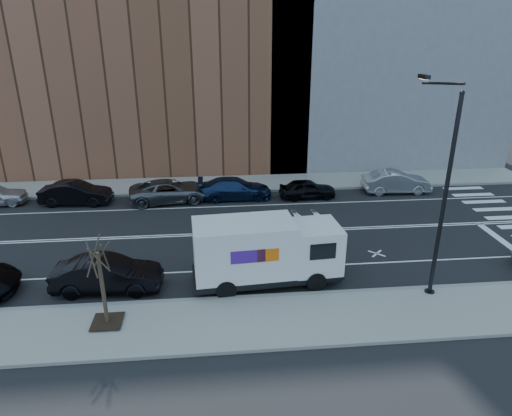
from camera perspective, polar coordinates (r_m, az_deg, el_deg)
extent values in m
plane|color=black|center=(26.89, 0.36, -3.05)|extent=(120.00, 120.00, 0.00)
cube|color=gray|center=(19.28, 3.08, -13.87)|extent=(44.00, 3.60, 0.15)
cube|color=gray|center=(35.01, -1.10, 3.11)|extent=(44.00, 3.60, 0.15)
cube|color=gray|center=(20.75, 2.35, -10.96)|extent=(44.00, 0.25, 0.17)
cube|color=gray|center=(33.31, -0.86, 2.14)|extent=(44.00, 0.25, 0.17)
cube|color=brown|center=(40.24, -14.28, 20.78)|extent=(26.00, 10.00, 22.00)
cube|color=slate|center=(42.45, 15.83, 23.38)|extent=(20.00, 10.00, 26.00)
cylinder|color=black|center=(20.52, 22.47, 0.71)|extent=(0.18, 0.18, 9.00)
cylinder|color=black|center=(22.37, 20.84, -9.86)|extent=(0.44, 0.44, 0.20)
sphere|color=black|center=(19.49, 24.38, 12.99)|extent=(0.20, 0.20, 0.20)
cylinder|color=black|center=(20.96, 22.20, 14.23)|extent=(0.11, 3.49, 0.48)
cube|color=black|center=(22.47, 20.27, 15.15)|extent=(0.25, 0.80, 0.18)
cube|color=#FFF2CC|center=(22.48, 20.24, 14.90)|extent=(0.18, 0.55, 0.03)
cube|color=black|center=(19.88, -18.08, -13.31)|extent=(1.20, 1.20, 0.04)
cylinder|color=#382B1E|center=(19.07, -18.61, -9.56)|extent=(0.16, 0.16, 3.20)
cylinder|color=#382B1E|center=(18.35, -18.37, -5.81)|extent=(0.06, 0.80, 1.44)
cylinder|color=#382B1E|center=(18.59, -18.74, -5.48)|extent=(0.81, 0.31, 1.19)
cylinder|color=#382B1E|center=(18.58, -19.64, -5.62)|extent=(0.58, 0.76, 1.50)
cylinder|color=#382B1E|center=(18.33, -19.85, -6.04)|extent=(0.47, 0.61, 1.37)
cylinder|color=#382B1E|center=(18.18, -19.06, -6.16)|extent=(0.72, 0.29, 1.13)
cube|color=black|center=(21.69, 1.12, -8.11)|extent=(6.88, 2.78, 0.33)
cube|color=silver|center=(21.66, 7.38, -4.77)|extent=(2.34, 2.49, 2.17)
cube|color=black|center=(21.85, 10.21, -3.75)|extent=(0.22, 2.01, 1.03)
cube|color=black|center=(20.51, 8.38, -5.41)|extent=(1.19, 0.13, 0.76)
cube|color=black|center=(22.54, 6.56, -2.71)|extent=(1.19, 0.13, 0.76)
cube|color=black|center=(22.47, 9.87, -7.01)|extent=(0.33, 2.18, 0.38)
cube|color=silver|center=(20.88, -1.50, -4.98)|extent=(4.73, 2.73, 2.50)
cube|color=#47198C|center=(19.73, -0.98, -6.13)|extent=(1.52, 0.14, 0.60)
cube|color=orange|center=(19.87, 1.51, -5.93)|extent=(0.98, 0.10, 0.60)
cube|color=#47198C|center=(21.89, -1.97, -3.18)|extent=(1.52, 0.14, 0.60)
cube|color=orange|center=(22.01, 0.28, -3.02)|extent=(0.98, 0.10, 0.60)
cylinder|color=black|center=(21.28, 7.50, -9.07)|extent=(0.93, 0.37, 0.91)
cylinder|color=black|center=(23.08, 5.94, -6.36)|extent=(0.93, 0.37, 0.91)
cylinder|color=black|center=(20.54, -3.75, -10.13)|extent=(0.93, 0.37, 0.91)
cylinder|color=black|center=(22.41, -4.36, -7.22)|extent=(0.93, 0.37, 0.91)
imported|color=black|center=(33.20, -21.60, 1.74)|extent=(4.79, 1.96, 1.54)
imported|color=#575960|center=(31.90, -10.75, 2.11)|extent=(5.67, 3.15, 1.50)
imported|color=#16274E|center=(31.91, -2.67, 2.46)|extent=(5.09, 2.08, 1.48)
imported|color=black|center=(32.20, 6.44, 2.40)|extent=(3.98, 1.72, 1.34)
imported|color=#A8A8AD|center=(34.58, 17.13, 3.14)|extent=(4.87, 1.82, 1.59)
imported|color=#B6B7BB|center=(24.82, 4.23, -3.56)|extent=(4.33, 1.83, 1.39)
imported|color=black|center=(22.00, -18.09, -7.92)|extent=(4.92, 1.88, 1.60)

